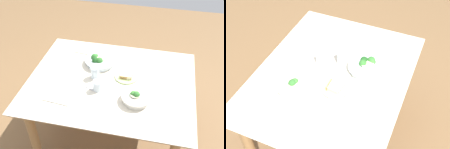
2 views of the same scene
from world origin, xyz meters
The scene contains 13 objects.
ground_plane centered at (0.00, 0.00, 0.00)m, with size 6.00×6.00×0.00m, color brown.
dining_table centered at (0.00, 0.00, 0.61)m, with size 1.30×1.02×0.71m.
broccoli_bowl_far centered at (-0.14, 0.20, 0.74)m, with size 0.27×0.27×0.08m.
broccoli_bowl_near centered at (0.22, -0.18, 0.75)m, with size 0.22×0.22×0.09m.
bread_side_plate centered at (0.11, 0.07, 0.73)m, with size 0.19×0.19×0.04m.
water_glass_center centered at (-0.08, -0.12, 0.75)m, with size 0.07×0.07×0.08m, color silver.
water_glass_side centered at (-0.13, 0.02, 0.76)m, with size 0.07×0.07×0.10m, color silver.
fork_by_far_bowl centered at (-0.38, -0.01, 0.72)m, with size 0.02×0.09×0.00m.
fork_by_near_bowl centered at (0.09, 0.27, 0.72)m, with size 0.05×0.11×0.00m.
table_knife_left centered at (-0.20, -0.10, 0.72)m, with size 0.21×0.01×0.00m, color #B7B7BC.
table_knife_right centered at (0.31, 0.20, 0.72)m, with size 0.19×0.01×0.00m, color #B7B7BC.
napkin_folded_upper centered at (-0.34, -0.25, 0.72)m, with size 0.21×0.17×0.01m, color #B1A997.
napkin_folded_lower centered at (-0.30, 0.38, 0.72)m, with size 0.20×0.14×0.01m, color #B1A997.
Camera 1 is at (0.35, -1.56, 2.07)m, focal length 42.46 mm.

